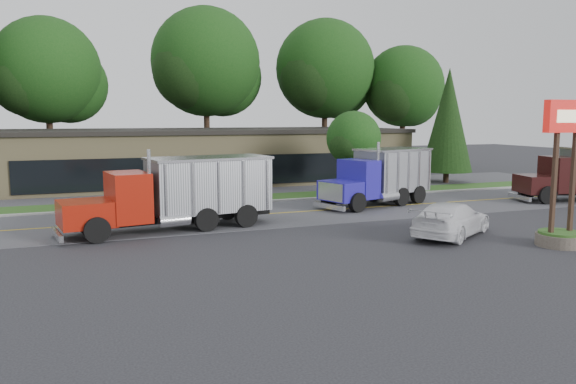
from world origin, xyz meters
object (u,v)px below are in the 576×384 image
object	(u,v)px
dump_truck_red	(182,191)
rally_car	(451,219)
bilo_sign	(562,197)
dump_truck_blue	(381,175)

from	to	relation	value
dump_truck_red	rally_car	xyz separation A→B (m)	(10.89, -5.84, -1.05)
dump_truck_red	rally_car	world-z (taller)	dump_truck_red
bilo_sign	dump_truck_blue	distance (m)	12.32
bilo_sign	dump_truck_red	xyz separation A→B (m)	(-13.89, 9.04, -0.21)
dump_truck_red	rally_car	size ratio (longest dim) A/B	1.90
bilo_sign	dump_truck_red	bearing A→B (deg)	146.94
bilo_sign	dump_truck_blue	xyz separation A→B (m)	(-1.35, 12.25, -0.22)
dump_truck_blue	rally_car	bearing A→B (deg)	62.23
rally_car	dump_truck_red	bearing A→B (deg)	29.04
dump_truck_red	dump_truck_blue	distance (m)	12.95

